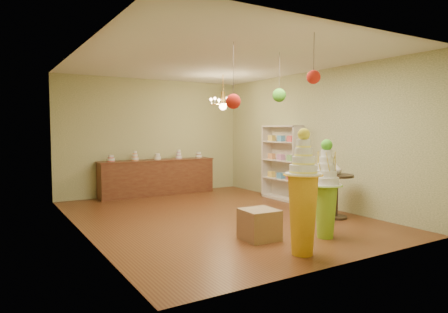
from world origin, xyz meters
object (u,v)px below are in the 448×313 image
pedestal_green (326,198)px  round_table (336,190)px  sideboard (158,177)px  pedestal_orange (303,204)px

pedestal_green → round_table: 1.49m
sideboard → pedestal_orange: bearing=-91.7°
sideboard → round_table: bearing=-66.1°
pedestal_green → round_table: pedestal_green is taller
sideboard → round_table: sideboard is taller
pedestal_green → sideboard: (-0.72, 5.20, -0.16)m
pedestal_orange → pedestal_green: bearing=26.5°
pedestal_orange → round_table: pedestal_orange is taller
pedestal_green → round_table: (1.18, 0.89, -0.09)m
pedestal_orange → sideboard: pedestal_orange is taller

